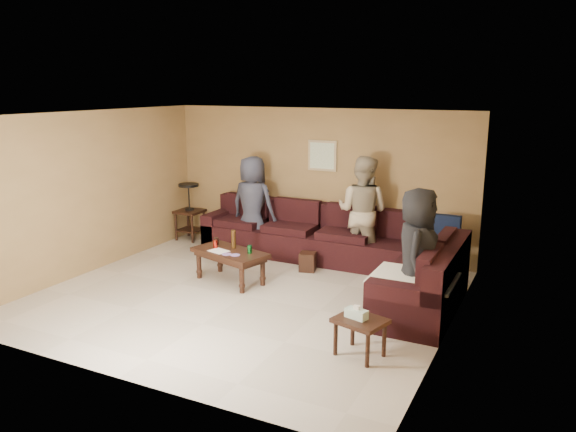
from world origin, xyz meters
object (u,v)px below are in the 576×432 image
at_px(sectional_sofa, 339,253).
at_px(person_left, 253,204).
at_px(person_middle, 362,211).
at_px(waste_bin, 308,262).
at_px(coffee_table, 230,255).
at_px(end_table_left, 190,211).
at_px(side_table_right, 360,323).
at_px(person_right, 417,254).

relative_size(sectional_sofa, person_left, 2.75).
xyz_separation_m(sectional_sofa, person_middle, (0.17, 0.55, 0.57)).
distance_m(waste_bin, person_middle, 1.20).
bearing_deg(coffee_table, person_middle, 47.68).
distance_m(sectional_sofa, end_table_left, 3.33).
bearing_deg(person_left, end_table_left, -4.56).
bearing_deg(end_table_left, side_table_right, -34.63).
distance_m(sectional_sofa, person_right, 1.96).
height_order(coffee_table, end_table_left, end_table_left).
relative_size(waste_bin, person_middle, 0.17).
xyz_separation_m(coffee_table, person_left, (-0.48, 1.53, 0.44)).
xyz_separation_m(sectional_sofa, side_table_right, (1.19, -2.48, 0.05)).
xyz_separation_m(end_table_left, person_middle, (3.43, -0.05, 0.34)).
distance_m(end_table_left, person_left, 1.50).
height_order(sectional_sofa, coffee_table, sectional_sofa).
bearing_deg(person_middle, sectional_sofa, 77.52).
xyz_separation_m(person_middle, person_right, (1.31, -1.74, -0.06)).
distance_m(coffee_table, waste_bin, 1.30).
distance_m(side_table_right, waste_bin, 2.91).
height_order(waste_bin, person_right, person_right).
height_order(sectional_sofa, waste_bin, sectional_sofa).
bearing_deg(sectional_sofa, person_left, 166.06).
distance_m(end_table_left, person_right, 5.07).
relative_size(end_table_left, person_left, 0.63).
bearing_deg(end_table_left, coffee_table, -40.84).
distance_m(waste_bin, person_left, 1.59).
distance_m(waste_bin, person_right, 2.34).
bearing_deg(person_middle, side_table_right, 113.03).
relative_size(end_table_left, waste_bin, 3.62).
distance_m(coffee_table, end_table_left, 2.57).
relative_size(coffee_table, person_middle, 0.71).
height_order(end_table_left, side_table_right, end_table_left).
bearing_deg(person_right, side_table_right, 159.68).
xyz_separation_m(waste_bin, person_right, (1.96, -1.07, 0.69)).
xyz_separation_m(end_table_left, waste_bin, (2.78, -0.71, -0.41)).
xyz_separation_m(person_left, person_middle, (1.97, 0.11, 0.05)).
bearing_deg(waste_bin, person_middle, 45.35).
xyz_separation_m(sectional_sofa, person_left, (-1.80, 0.45, 0.52)).
relative_size(person_middle, person_right, 1.08).
relative_size(coffee_table, waste_bin, 4.27).
bearing_deg(coffee_table, person_left, 107.33).
bearing_deg(person_right, coffee_table, 79.93).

